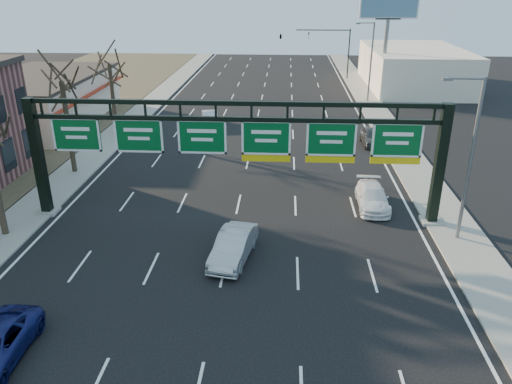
{
  "coord_description": "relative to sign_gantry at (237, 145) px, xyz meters",
  "views": [
    {
      "loc": [
        2.86,
        -19.2,
        13.35
      ],
      "look_at": [
        1.45,
        4.56,
        3.2
      ],
      "focal_mm": 35.0,
      "sensor_mm": 36.0,
      "label": 1
    }
  ],
  "objects": [
    {
      "name": "ground",
      "position": [
        -0.16,
        -8.0,
        -4.63
      ],
      "size": [
        160.0,
        160.0,
        0.0
      ],
      "primitive_type": "plane",
      "color": "black",
      "rests_on": "ground"
    },
    {
      "name": "sidewalk_left",
      "position": [
        -12.96,
        12.0,
        -4.57
      ],
      "size": [
        3.0,
        120.0,
        0.12
      ],
      "primitive_type": "cube",
      "color": "gray",
      "rests_on": "ground"
    },
    {
      "name": "sidewalk_right",
      "position": [
        12.64,
        12.0,
        -4.57
      ],
      "size": [
        3.0,
        120.0,
        0.12
      ],
      "primitive_type": "cube",
      "color": "gray",
      "rests_on": "ground"
    },
    {
      "name": "lane_markings",
      "position": [
        -0.16,
        12.0,
        -4.62
      ],
      "size": [
        21.6,
        120.0,
        0.01
      ],
      "primitive_type": "cube",
      "color": "white",
      "rests_on": "ground"
    },
    {
      "name": "sign_gantry",
      "position": [
        0.0,
        0.0,
        0.0
      ],
      "size": [
        24.6,
        1.2,
        7.2
      ],
      "color": "black",
      "rests_on": "ground"
    },
    {
      "name": "cream_strip",
      "position": [
        -21.64,
        21.0,
        -2.27
      ],
      "size": [
        10.9,
        18.4,
        4.7
      ],
      "color": "beige",
      "rests_on": "ground"
    },
    {
      "name": "building_right_distant",
      "position": [
        19.84,
        42.0,
        -2.13
      ],
      "size": [
        12.0,
        20.0,
        5.0
      ],
      "primitive_type": "cube",
      "color": "beige",
      "rests_on": "ground"
    },
    {
      "name": "tree_mid",
      "position": [
        -12.96,
        7.0,
        3.23
      ],
      "size": [
        3.6,
        3.6,
        9.24
      ],
      "color": "#30251B",
      "rests_on": "sidewalk_left"
    },
    {
      "name": "tree_far",
      "position": [
        -12.96,
        17.0,
        2.86
      ],
      "size": [
        3.6,
        3.6,
        8.86
      ],
      "color": "#30251B",
      "rests_on": "sidewalk_left"
    },
    {
      "name": "streetlight_near",
      "position": [
        12.31,
        -2.0,
        0.45
      ],
      "size": [
        2.15,
        0.22,
        9.0
      ],
      "color": "slate",
      "rests_on": "sidewalk_right"
    },
    {
      "name": "streetlight_far",
      "position": [
        12.31,
        32.0,
        0.45
      ],
      "size": [
        2.15,
        0.22,
        9.0
      ],
      "color": "slate",
      "rests_on": "sidewalk_right"
    },
    {
      "name": "billboard_right",
      "position": [
        14.84,
        36.98,
        4.43
      ],
      "size": [
        7.0,
        0.5,
        12.0
      ],
      "color": "slate",
      "rests_on": "ground"
    },
    {
      "name": "traffic_signal_mast",
      "position": [
        5.53,
        47.0,
        0.87
      ],
      "size": [
        10.16,
        0.54,
        7.0
      ],
      "color": "black",
      "rests_on": "ground"
    },
    {
      "name": "car_silver_sedan",
      "position": [
        0.21,
        -4.86,
        -3.89
      ],
      "size": [
        2.35,
        4.72,
        1.49
      ],
      "primitive_type": "imported",
      "rotation": [
        0.0,
        0.0,
        -0.18
      ],
      "color": "#A7A8AC",
      "rests_on": "ground"
    },
    {
      "name": "car_white_wagon",
      "position": [
        8.36,
        2.1,
        -3.96
      ],
      "size": [
        1.95,
        4.62,
        1.33
      ],
      "primitive_type": "imported",
      "rotation": [
        0.0,
        0.0,
        -0.02
      ],
      "color": "white",
      "rests_on": "ground"
    },
    {
      "name": "car_grey_far",
      "position": [
        10.34,
        15.36,
        -3.92
      ],
      "size": [
        1.79,
        4.22,
        1.42
      ],
      "primitive_type": "imported",
      "rotation": [
        0.0,
        0.0,
        0.03
      ],
      "color": "#3B3C3F",
      "rests_on": "ground"
    },
    {
      "name": "car_silver_distant",
      "position": [
        -4.67,
        20.58,
        -3.92
      ],
      "size": [
        2.29,
        4.48,
        1.41
      ],
      "primitive_type": "imported",
      "rotation": [
        0.0,
        0.0,
        0.2
      ],
      "color": "#B5B5BA",
      "rests_on": "ground"
    }
  ]
}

